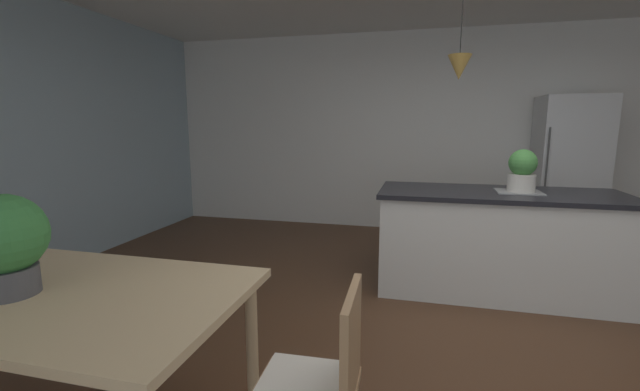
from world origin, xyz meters
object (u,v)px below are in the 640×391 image
at_px(chair_kitchen_end, 317,386).
at_px(potted_plant_on_island, 522,171).
at_px(potted_plant_on_table, 4,241).
at_px(dining_table, 29,299).
at_px(kitchen_island, 497,241).
at_px(refrigerator, 567,172).

height_order(chair_kitchen_end, potted_plant_on_island, potted_plant_on_island).
height_order(chair_kitchen_end, potted_plant_on_table, potted_plant_on_table).
bearing_deg(chair_kitchen_end, potted_plant_on_table, -176.20).
relative_size(dining_table, kitchen_island, 0.97).
relative_size(chair_kitchen_end, refrigerator, 0.48).
bearing_deg(kitchen_island, chair_kitchen_end, -113.48).
bearing_deg(potted_plant_on_table, kitchen_island, 45.84).
xyz_separation_m(dining_table, potted_plant_on_island, (2.54, 2.35, 0.40)).
distance_m(chair_kitchen_end, kitchen_island, 2.56).
relative_size(kitchen_island, potted_plant_on_island, 5.56).
distance_m(dining_table, chair_kitchen_end, 1.37).
distance_m(refrigerator, potted_plant_on_island, 1.95).
xyz_separation_m(chair_kitchen_end, refrigerator, (2.06, 4.08, 0.43)).
relative_size(chair_kitchen_end, potted_plant_on_table, 1.98).
xyz_separation_m(dining_table, chair_kitchen_end, (1.36, 0.00, -0.21)).
distance_m(dining_table, potted_plant_on_table, 0.32).
bearing_deg(potted_plant_on_island, kitchen_island, 180.00).
distance_m(chair_kitchen_end, potted_plant_on_table, 1.44).
distance_m(dining_table, kitchen_island, 3.35).
bearing_deg(kitchen_island, refrigerator, 59.13).
height_order(refrigerator, potted_plant_on_table, refrigerator).
relative_size(dining_table, refrigerator, 1.10).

